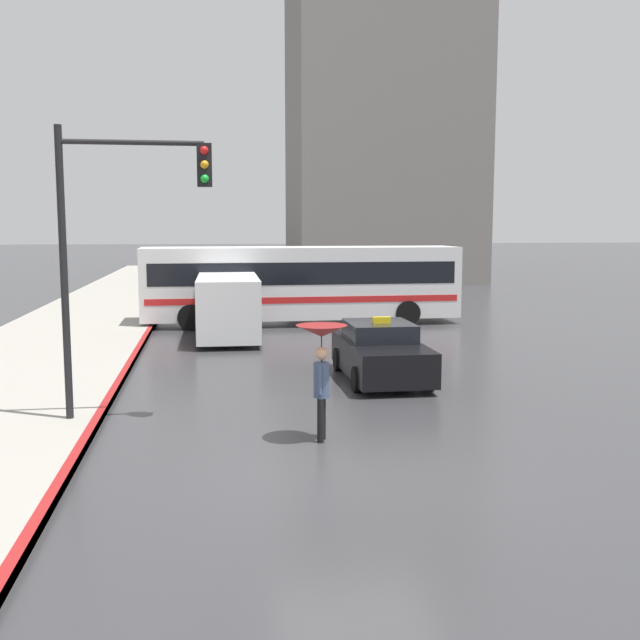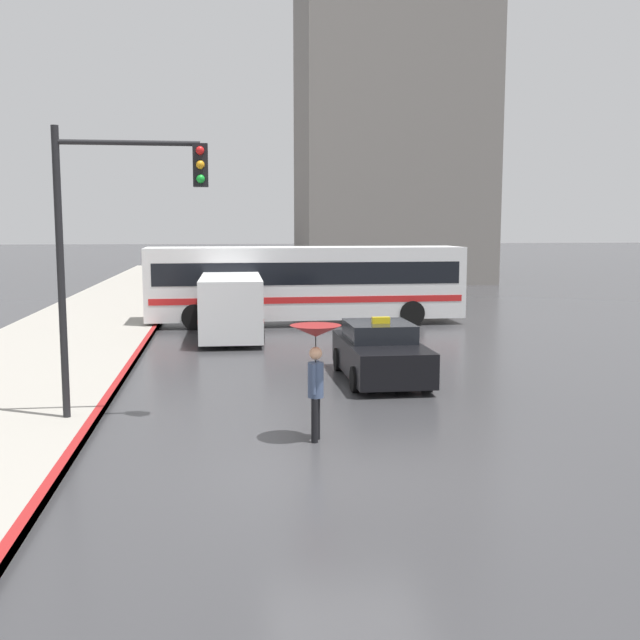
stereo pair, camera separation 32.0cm
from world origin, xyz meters
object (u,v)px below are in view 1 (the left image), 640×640
(pedestrian_with_umbrella, at_px, (322,351))
(city_bus, at_px, (301,281))
(traffic_light, at_px, (122,222))
(taxi, at_px, (381,353))
(ambulance_van, at_px, (228,304))

(pedestrian_with_umbrella, bearing_deg, city_bus, 11.85)
(pedestrian_with_umbrella, height_order, traffic_light, traffic_light)
(taxi, bearing_deg, ambulance_van, -64.44)
(taxi, xyz_separation_m, city_bus, (-0.68, 10.95, 1.00))
(taxi, height_order, city_bus, city_bus)
(ambulance_van, bearing_deg, city_bus, -129.77)
(taxi, relative_size, ambulance_van, 0.74)
(taxi, xyz_separation_m, traffic_light, (-5.78, -3.50, 3.21))
(ambulance_van, xyz_separation_m, city_bus, (2.93, 3.42, 0.49))
(taxi, bearing_deg, pedestrian_with_umbrella, 66.32)
(city_bus, bearing_deg, traffic_light, 159.59)
(pedestrian_with_umbrella, bearing_deg, traffic_light, 82.61)
(city_bus, xyz_separation_m, traffic_light, (-5.10, -14.46, 2.21))
(taxi, xyz_separation_m, pedestrian_with_umbrella, (-2.25, -5.13, 0.95))
(pedestrian_with_umbrella, bearing_deg, ambulance_van, 23.54)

